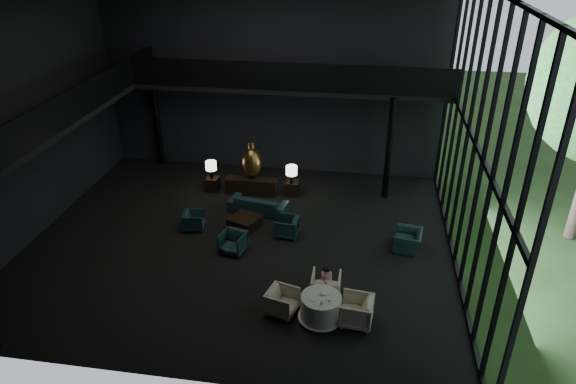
# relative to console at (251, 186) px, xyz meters

# --- Properties ---
(floor) EXTENTS (14.00, 12.00, 0.02)m
(floor) POSITION_rel_console_xyz_m (0.41, -3.45, -0.32)
(floor) COLOR black
(floor) RESTS_ON ground
(wall_back) EXTENTS (14.00, 0.04, 8.00)m
(wall_back) POSITION_rel_console_xyz_m (0.41, 2.55, 3.68)
(wall_back) COLOR black
(wall_back) RESTS_ON ground
(wall_front) EXTENTS (14.00, 0.04, 8.00)m
(wall_front) POSITION_rel_console_xyz_m (0.41, -9.45, 3.68)
(wall_front) COLOR black
(wall_front) RESTS_ON ground
(wall_left) EXTENTS (0.04, 12.00, 8.00)m
(wall_left) POSITION_rel_console_xyz_m (-6.59, -3.45, 3.68)
(wall_left) COLOR black
(wall_left) RESTS_ON ground
(curtain_wall) EXTENTS (0.20, 12.00, 8.00)m
(curtain_wall) POSITION_rel_console_xyz_m (7.36, -3.45, 3.68)
(curtain_wall) COLOR black
(curtain_wall) RESTS_ON ground
(mezzanine_left) EXTENTS (2.00, 12.00, 0.25)m
(mezzanine_left) POSITION_rel_console_xyz_m (-5.59, -3.45, 3.68)
(mezzanine_left) COLOR black
(mezzanine_left) RESTS_ON wall_left
(mezzanine_back) EXTENTS (12.00, 2.00, 0.25)m
(mezzanine_back) POSITION_rel_console_xyz_m (1.41, 1.55, 3.68)
(mezzanine_back) COLOR black
(mezzanine_back) RESTS_ON wall_back
(railing_left) EXTENTS (0.06, 12.00, 1.00)m
(railing_left) POSITION_rel_console_xyz_m (-4.59, -3.45, 4.28)
(railing_left) COLOR black
(railing_left) RESTS_ON mezzanine_left
(railing_back) EXTENTS (12.00, 0.06, 1.00)m
(railing_back) POSITION_rel_console_xyz_m (1.41, 0.55, 4.28)
(railing_back) COLOR black
(railing_back) RESTS_ON mezzanine_back
(column_nw) EXTENTS (0.24, 0.24, 4.00)m
(column_nw) POSITION_rel_console_xyz_m (-4.59, 2.25, 1.68)
(column_nw) COLOR black
(column_nw) RESTS_ON floor
(column_ne) EXTENTS (0.24, 0.24, 4.00)m
(column_ne) POSITION_rel_console_xyz_m (5.21, 0.55, 1.68)
(column_ne) COLOR black
(column_ne) RESTS_ON floor
(console) EXTENTS (2.02, 0.46, 0.64)m
(console) POSITION_rel_console_xyz_m (0.00, 0.00, 0.00)
(console) COLOR black
(console) RESTS_ON floor
(bronze_urn) EXTENTS (0.78, 0.78, 1.46)m
(bronze_urn) POSITION_rel_console_xyz_m (-0.00, 0.21, 0.95)
(bronze_urn) COLOR #955F20
(bronze_urn) RESTS_ON console
(side_table_left) EXTENTS (0.49, 0.49, 0.54)m
(side_table_left) POSITION_rel_console_xyz_m (-1.60, 0.06, -0.05)
(side_table_left) COLOR black
(side_table_left) RESTS_ON floor
(table_lamp_left) EXTENTS (0.43, 0.43, 0.72)m
(table_lamp_left) POSITION_rel_console_xyz_m (-1.60, 0.03, 0.73)
(table_lamp_left) COLOR black
(table_lamp_left) RESTS_ON side_table_left
(side_table_right) EXTENTS (0.51, 0.51, 0.57)m
(side_table_right) POSITION_rel_console_xyz_m (1.60, 0.17, -0.04)
(side_table_right) COLOR black
(side_table_right) RESTS_ON floor
(table_lamp_right) EXTENTS (0.44, 0.44, 0.73)m
(table_lamp_right) POSITION_rel_console_xyz_m (1.60, 0.00, 0.77)
(table_lamp_right) COLOR black
(table_lamp_right) RESTS_ON side_table_right
(sofa) EXTENTS (2.35, 1.04, 0.89)m
(sofa) POSITION_rel_console_xyz_m (0.57, -1.37, 0.12)
(sofa) COLOR #152D30
(sofa) RESTS_ON floor
(lounge_armchair_west) EXTENTS (0.71, 0.75, 0.68)m
(lounge_armchair_west) POSITION_rel_console_xyz_m (-1.40, -2.91, 0.02)
(lounge_armchair_west) COLOR #1C383A
(lounge_armchair_west) RESTS_ON floor
(lounge_armchair_east) EXTENTS (0.73, 0.77, 0.75)m
(lounge_armchair_east) POSITION_rel_console_xyz_m (1.87, -2.85, 0.05)
(lounge_armchair_east) COLOR #142930
(lounge_armchair_east) RESTS_ON floor
(lounge_armchair_south) EXTENTS (0.90, 0.87, 0.78)m
(lounge_armchair_south) POSITION_rel_console_xyz_m (0.30, -4.09, 0.07)
(lounge_armchair_south) COLOR #1D2C36
(lounge_armchair_south) RESTS_ON floor
(window_armchair) EXTENTS (0.72, 0.99, 0.80)m
(window_armchair) POSITION_rel_console_xyz_m (5.89, -3.04, 0.08)
(window_armchair) COLOR black
(window_armchair) RESTS_ON floor
(coffee_table) EXTENTS (1.21, 1.21, 0.41)m
(coffee_table) POSITION_rel_console_xyz_m (0.33, -2.54, -0.12)
(coffee_table) COLOR black
(coffee_table) RESTS_ON floor
(dining_table) EXTENTS (1.23, 1.23, 0.75)m
(dining_table) POSITION_rel_console_xyz_m (3.42, -6.87, 0.01)
(dining_table) COLOR white
(dining_table) RESTS_ON floor
(dining_chair_north) EXTENTS (0.87, 0.82, 0.89)m
(dining_chair_north) POSITION_rel_console_xyz_m (3.46, -5.91, 0.13)
(dining_chair_north) COLOR #B9AA92
(dining_chair_north) RESTS_ON floor
(dining_chair_east) EXTENTS (0.97, 1.03, 0.97)m
(dining_chair_east) POSITION_rel_console_xyz_m (4.35, -6.87, 0.16)
(dining_chair_east) COLOR #BEAB9A
(dining_chair_east) RESTS_ON floor
(dining_chair_west) EXTENTS (0.91, 0.94, 0.80)m
(dining_chair_west) POSITION_rel_console_xyz_m (2.35, -6.75, 0.08)
(dining_chair_west) COLOR tan
(dining_chair_west) RESTS_ON floor
(child) EXTENTS (0.30, 0.30, 0.64)m
(child) POSITION_rel_console_xyz_m (3.48, -5.99, 0.44)
(child) COLOR silver
(child) RESTS_ON dining_chair_north
(plate_a) EXTENTS (0.26, 0.26, 0.01)m
(plate_a) POSITION_rel_console_xyz_m (3.21, -6.99, 0.44)
(plate_a) COLOR white
(plate_a) RESTS_ON dining_table
(plate_b) EXTENTS (0.24, 0.24, 0.02)m
(plate_b) POSITION_rel_console_xyz_m (3.55, -6.69, 0.44)
(plate_b) COLOR white
(plate_b) RESTS_ON dining_table
(saucer) EXTENTS (0.17, 0.17, 0.01)m
(saucer) POSITION_rel_console_xyz_m (3.59, -6.91, 0.43)
(saucer) COLOR white
(saucer) RESTS_ON dining_table
(coffee_cup) EXTENTS (0.10, 0.10, 0.06)m
(coffee_cup) POSITION_rel_console_xyz_m (3.65, -7.01, 0.47)
(coffee_cup) COLOR white
(coffee_cup) RESTS_ON saucer
(cereal_bowl) EXTENTS (0.15, 0.15, 0.07)m
(cereal_bowl) POSITION_rel_console_xyz_m (3.44, -6.78, 0.46)
(cereal_bowl) COLOR white
(cereal_bowl) RESTS_ON dining_table
(cream_pot) EXTENTS (0.08, 0.08, 0.07)m
(cream_pot) POSITION_rel_console_xyz_m (3.45, -7.17, 0.46)
(cream_pot) COLOR #99999E
(cream_pot) RESTS_ON dining_table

